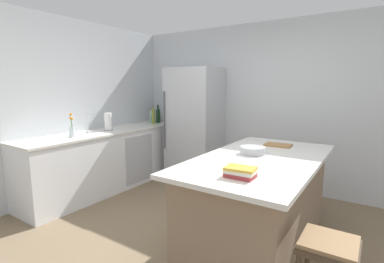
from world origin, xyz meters
TOP-DOWN VIEW (x-y plane):
  - ground_plane at (0.00, 0.00)m, footprint 7.20×7.20m
  - wall_rear at (0.00, 2.25)m, footprint 6.00×0.10m
  - wall_left at (-2.45, 0.00)m, footprint 0.10×6.00m
  - counter_run_left at (-2.07, 0.73)m, footprint 0.68×2.77m
  - kitchen_island at (0.51, 0.44)m, footprint 1.07×2.02m
  - refrigerator at (-1.18, 1.86)m, footprint 0.84×0.72m
  - bar_stool at (1.24, -0.27)m, footprint 0.36×0.36m
  - sink_faucet at (-2.12, 0.41)m, footprint 0.15×0.05m
  - flower_vase at (-2.02, 0.08)m, footprint 0.08×0.08m
  - paper_towel_roll at (-2.09, 0.76)m, footprint 0.14×0.14m
  - vinegar_bottle at (-2.11, 2.00)m, footprint 0.06×0.06m
  - wine_bottle at (-2.03, 1.90)m, footprint 0.08×0.08m
  - gin_bottle at (-2.12, 1.81)m, footprint 0.07×0.07m
  - olive_oil_bottle at (-1.99, 1.72)m, footprint 0.06×0.06m
  - cookbook_stack at (0.60, -0.24)m, footprint 0.24×0.18m
  - mixing_bowl at (0.39, 0.53)m, footprint 0.26×0.26m
  - cutting_board at (0.49, 1.08)m, footprint 0.30×0.22m

SIDE VIEW (x-z plane):
  - ground_plane at x=0.00m, z-range 0.00..0.00m
  - counter_run_left at x=-2.07m, z-range 0.00..0.93m
  - kitchen_island at x=0.51m, z-range 0.01..0.93m
  - bar_stool at x=1.24m, z-range 0.20..0.83m
  - cutting_board at x=0.49m, z-range 0.93..0.95m
  - refrigerator at x=-1.18m, z-range 0.00..1.91m
  - mixing_bowl at x=0.39m, z-range 0.93..1.00m
  - cookbook_stack at x=0.60m, z-range 0.93..1.01m
  - vinegar_bottle at x=-2.11m, z-range 0.91..1.15m
  - flower_vase at x=-2.02m, z-range 0.87..1.20m
  - gin_bottle at x=-2.12m, z-range 0.90..1.18m
  - paper_towel_roll at x=-2.09m, z-range 0.91..1.22m
  - olive_oil_bottle at x=-1.99m, z-range 0.90..1.23m
  - wine_bottle at x=-2.03m, z-range 0.90..1.24m
  - sink_faucet at x=-2.12m, z-range 0.94..1.24m
  - wall_rear at x=0.00m, z-range 0.00..2.60m
  - wall_left at x=-2.45m, z-range 0.00..2.60m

